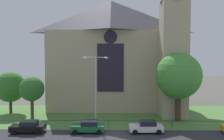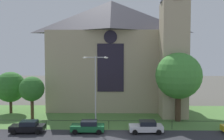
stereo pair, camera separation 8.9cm
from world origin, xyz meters
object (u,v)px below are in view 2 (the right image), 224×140
at_px(streetlamp_near, 95,84).
at_px(church_building, 115,53).
at_px(tree_right_near, 179,76).
at_px(parked_car_green, 88,127).
at_px(parked_car_black, 28,127).
at_px(tree_left_near, 32,89).
at_px(parked_car_white, 146,127).
at_px(tree_left_far, 10,87).

bearing_deg(streetlamp_near, church_building, 80.12).
bearing_deg(streetlamp_near, tree_right_near, 19.89).
xyz_separation_m(streetlamp_near, parked_car_green, (-0.84, -1.49, -5.28)).
xyz_separation_m(tree_right_near, parked_car_black, (-20.30, -6.02, -5.98)).
xyz_separation_m(tree_left_near, parked_car_white, (16.72, -6.61, -3.85)).
xyz_separation_m(tree_left_near, parked_car_black, (1.78, -6.91, -3.85)).
height_order(tree_right_near, parked_car_black, tree_right_near).
height_order(tree_left_far, streetlamp_near, streetlamp_near).
distance_m(tree_left_far, parked_car_black, 13.26).
bearing_deg(parked_car_black, tree_left_near, -78.39).
relative_size(tree_right_near, parked_car_black, 2.37).
bearing_deg(tree_right_near, streetlamp_near, -160.11).
xyz_separation_m(parked_car_green, parked_car_white, (7.36, 0.07, 0.00)).
relative_size(tree_left_far, tree_left_near, 1.07).
xyz_separation_m(church_building, parked_car_white, (4.01, -15.85, -9.53)).
xyz_separation_m(tree_left_near, tree_right_near, (22.08, -0.89, 2.13)).
xyz_separation_m(streetlamp_near, parked_car_black, (-8.42, -1.72, -5.28)).
distance_m(church_building, parked_car_green, 18.85).
bearing_deg(parked_car_white, tree_left_far, -27.65).
relative_size(parked_car_black, parked_car_white, 1.01).
bearing_deg(streetlamp_near, parked_car_black, -168.44).
bearing_deg(parked_car_green, church_building, -102.78).
xyz_separation_m(tree_right_near, parked_car_green, (-12.72, -5.79, -5.98)).
distance_m(tree_left_near, parked_car_black, 8.11).
bearing_deg(parked_car_green, parked_car_black, 0.85).
bearing_deg(tree_left_near, streetlamp_near, -26.95).
relative_size(streetlamp_near, parked_car_white, 2.28).
bearing_deg(parked_car_black, tree_left_far, -60.79).
bearing_deg(streetlamp_near, parked_car_white, -12.30).
distance_m(church_building, parked_car_white, 18.92).
height_order(church_building, tree_left_near, church_building).
height_order(church_building, tree_right_near, church_building).
relative_size(tree_right_near, parked_car_green, 2.41).
bearing_deg(tree_left_near, parked_car_green, -35.50).
relative_size(church_building, parked_car_black, 6.07).
xyz_separation_m(tree_left_far, parked_car_black, (6.76, -10.80, -3.67)).
bearing_deg(tree_left_near, parked_car_white, -21.56).
bearing_deg(parked_car_black, parked_car_green, 178.91).
bearing_deg(church_building, parked_car_white, -75.80).
relative_size(tree_left_far, parked_car_black, 1.63).
height_order(church_building, parked_car_black, church_building).
height_order(church_building, parked_car_white, church_building).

